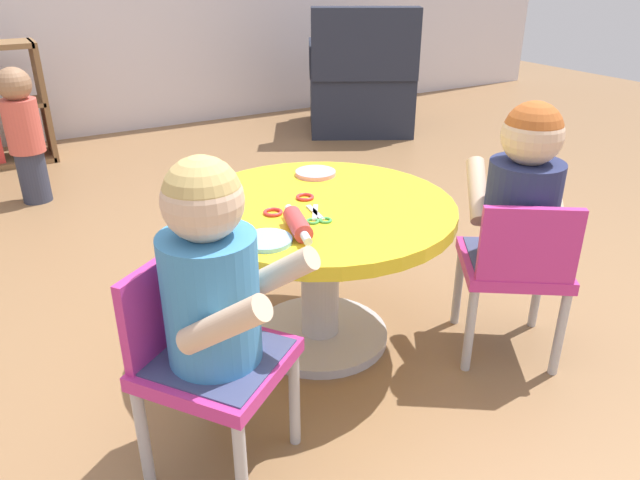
{
  "coord_description": "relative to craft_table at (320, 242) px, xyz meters",
  "views": [
    {
      "loc": [
        -0.82,
        -1.44,
        1.14
      ],
      "look_at": [
        0.0,
        0.0,
        0.36
      ],
      "focal_mm": 33.75,
      "sensor_mm": 36.0,
      "label": 1
    }
  ],
  "objects": [
    {
      "name": "ground_plane",
      "position": [
        0.0,
        0.0,
        -0.35
      ],
      "size": [
        10.0,
        10.0,
        0.0
      ],
      "primitive_type": "plane",
      "color": "olive"
    },
    {
      "name": "cookie_cutter_1",
      "position": [
        -0.15,
        0.0,
        0.13
      ],
      "size": [
        0.06,
        0.06,
        0.01
      ],
      "primitive_type": "torus",
      "color": "red",
      "rests_on": "craft_table"
    },
    {
      "name": "child_chair_left",
      "position": [
        -0.49,
        -0.32,
        -0.04
      ],
      "size": [
        0.42,
        0.42,
        0.54
      ],
      "color": "#B7B7BC",
      "rests_on": "ground"
    },
    {
      "name": "craft_table",
      "position": [
        0.0,
        0.0,
        0.0
      ],
      "size": [
        0.81,
        0.81,
        0.48
      ],
      "color": "silver",
      "rests_on": "ground"
    },
    {
      "name": "craft_scissors",
      "position": [
        -0.06,
        -0.09,
        0.13
      ],
      "size": [
        0.1,
        0.14,
        0.01
      ],
      "color": "silver",
      "rests_on": "craft_table"
    },
    {
      "name": "toddler_standing",
      "position": [
        -0.65,
        1.79,
        0.01
      ],
      "size": [
        0.17,
        0.17,
        0.67
      ],
      "color": "#33384C",
      "rests_on": "ground"
    },
    {
      "name": "armchair_dark",
      "position": [
        1.57,
        2.15,
        -0.04
      ],
      "size": [
        0.96,
        0.97,
        0.85
      ],
      "color": "#232838",
      "rests_on": "ground"
    },
    {
      "name": "seated_child_right",
      "position": [
        0.49,
        -0.32,
        0.18
      ],
      "size": [
        0.42,
        0.44,
        0.51
      ],
      "color": "#3F4772",
      "rests_on": "ground"
    },
    {
      "name": "rolling_pin",
      "position": [
        -0.15,
        -0.15,
        0.15
      ],
      "size": [
        0.08,
        0.23,
        0.05
      ],
      "color": "#D83F3F",
      "rests_on": "craft_table"
    },
    {
      "name": "cookie_cutter_0",
      "position": [
        -0.02,
        0.06,
        0.13
      ],
      "size": [
        0.06,
        0.06,
        0.01
      ],
      "primitive_type": "torus",
      "color": "red",
      "rests_on": "craft_table"
    },
    {
      "name": "child_chair_right",
      "position": [
        0.46,
        -0.36,
        -0.04
      ],
      "size": [
        0.42,
        0.42,
        0.54
      ],
      "color": "#B7B7BC",
      "rests_on": "ground"
    },
    {
      "name": "playdough_blob_1",
      "position": [
        -0.25,
        -0.16,
        0.13
      ],
      "size": [
        0.13,
        0.13,
        0.01
      ],
      "primitive_type": "cylinder",
      "color": "#8CCCF2",
      "rests_on": "craft_table"
    },
    {
      "name": "playdough_blob_0",
      "position": [
        0.12,
        0.23,
        0.13
      ],
      "size": [
        0.13,
        0.13,
        0.01
      ],
      "primitive_type": "cylinder",
      "color": "pink",
      "rests_on": "craft_table"
    },
    {
      "name": "seated_child_left",
      "position": [
        -0.47,
        -0.35,
        0.18
      ],
      "size": [
        0.42,
        0.44,
        0.51
      ],
      "color": "#3F4772",
      "rests_on": "ground"
    }
  ]
}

